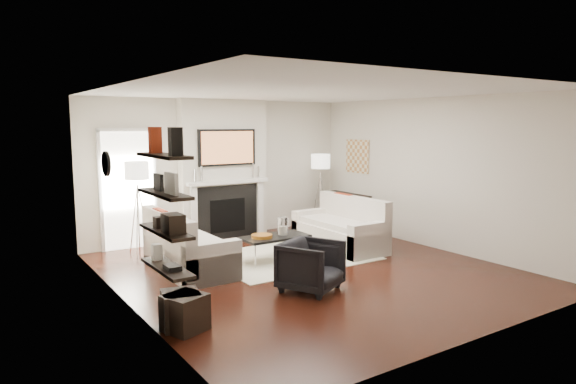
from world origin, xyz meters
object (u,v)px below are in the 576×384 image
loveseat_right_base (339,237)px  coffee_table (275,237)px  lamp_left_shade (137,170)px  ottoman_near (181,309)px  armchair (311,263)px  loveseat_left_base (190,257)px  lamp_right_shade (321,161)px

loveseat_right_base → coffee_table: 1.43m
lamp_left_shade → ottoman_near: size_ratio=1.00×
armchair → lamp_left_shade: 3.62m
lamp_left_shade → ottoman_near: 3.69m
lamp_left_shade → loveseat_left_base: bearing=-77.1°
loveseat_left_base → loveseat_right_base: size_ratio=1.00×
armchair → lamp_left_shade: size_ratio=1.86×
lamp_right_shade → ottoman_near: 5.81m
armchair → lamp_left_shade: (-1.32, 3.19, 1.08)m
coffee_table → loveseat_right_base: bearing=3.6°
armchair → ottoman_near: (-1.94, -0.22, -0.17)m
loveseat_right_base → lamp_left_shade: (-3.12, 1.58, 1.24)m
ottoman_near → armchair: bearing=6.5°
coffee_table → lamp_left_shade: bearing=135.8°
lamp_left_shade → lamp_right_shade: 3.90m
loveseat_left_base → coffee_table: (1.38, -0.25, 0.19)m
lamp_left_shade → lamp_right_shade: bearing=0.1°
lamp_right_shade → ottoman_near: bearing=-142.8°
coffee_table → ottoman_near: coffee_table is taller
loveseat_right_base → lamp_right_shade: size_ratio=4.50×
coffee_table → lamp_right_shade: bearing=37.4°
loveseat_right_base → lamp_right_shade: 2.16m
coffee_table → armchair: size_ratio=1.48×
loveseat_left_base → coffee_table: size_ratio=1.64×
armchair → lamp_right_shade: size_ratio=1.86×
loveseat_right_base → ottoman_near: (-3.74, -1.84, -0.01)m
loveseat_left_base → coffee_table: bearing=-10.1°
coffee_table → lamp_left_shade: 2.61m
ottoman_near → coffee_table: bearing=37.0°
lamp_left_shade → ottoman_near: (-0.62, -3.42, -1.25)m
coffee_table → lamp_right_shade: 2.95m
loveseat_right_base → coffee_table: size_ratio=1.64×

